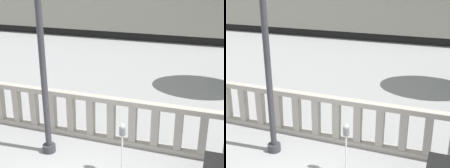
% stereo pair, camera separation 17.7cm
% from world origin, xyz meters
% --- Properties ---
extents(balustrade, '(15.39, 0.24, 1.33)m').
position_xyz_m(balustrade, '(0.00, 2.91, 0.67)').
color(balustrade, '#9E998E').
rests_on(balustrade, ground).
extents(lamppost, '(0.34, 0.34, 5.86)m').
position_xyz_m(lamppost, '(-1.39, 1.86, 3.06)').
color(lamppost, '#2D2D33').
rests_on(lamppost, ground).
extents(parking_meter, '(0.14, 0.14, 1.30)m').
position_xyz_m(parking_meter, '(0.73, 1.61, 1.01)').
color(parking_meter, silver).
rests_on(parking_meter, ground).
extents(train_near, '(23.48, 2.68, 4.19)m').
position_xyz_m(train_near, '(-5.42, 17.51, 1.89)').
color(train_near, black).
rests_on(train_near, ground).
extents(train_far, '(26.82, 3.07, 3.98)m').
position_xyz_m(train_far, '(-7.71, 22.65, 1.78)').
color(train_far, black).
rests_on(train_far, ground).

